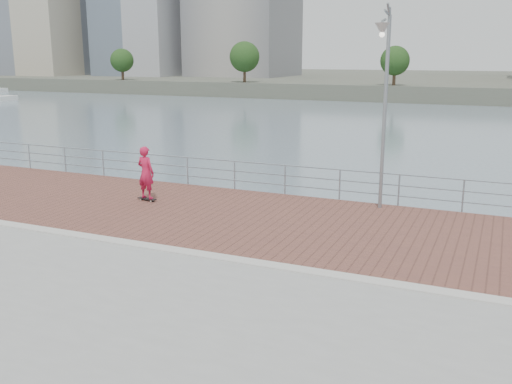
% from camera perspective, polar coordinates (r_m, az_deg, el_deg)
% --- Properties ---
extents(water, '(400.00, 400.00, 0.00)m').
position_cam_1_polar(water, '(15.26, -3.11, -13.79)').
color(water, slate).
rests_on(water, ground).
extents(brick_lane, '(40.00, 6.80, 0.02)m').
position_cam_1_polar(brick_lane, '(17.57, 2.10, -2.97)').
color(brick_lane, brown).
rests_on(brick_lane, seawall).
extents(curb, '(40.00, 0.40, 0.06)m').
position_cam_1_polar(curb, '(14.44, -3.21, -6.62)').
color(curb, '#B7B5AD').
rests_on(curb, seawall).
extents(far_shore, '(320.00, 95.00, 2.50)m').
position_cam_1_polar(far_shore, '(134.83, 21.39, 10.18)').
color(far_shore, '#4C5142').
rests_on(far_shore, ground).
extents(guardrail, '(39.06, 0.06, 1.13)m').
position_cam_1_polar(guardrail, '(20.50, 5.62, 1.34)').
color(guardrail, '#8C9EA8').
rests_on(guardrail, brick_lane).
extents(street_lamp, '(0.46, 1.33, 6.25)m').
position_cam_1_polar(street_lamp, '(18.48, 12.67, 11.48)').
color(street_lamp, gray).
rests_on(street_lamp, brick_lane).
extents(skateboard, '(0.75, 0.28, 0.08)m').
position_cam_1_polar(skateboard, '(20.36, -10.84, -0.67)').
color(skateboard, black).
rests_on(skateboard, brick_lane).
extents(skateboarder, '(0.72, 0.52, 1.84)m').
position_cam_1_polar(skateboarder, '(20.16, -10.96, 1.92)').
color(skateboarder, '#C11941').
rests_on(skateboarder, skateboard).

